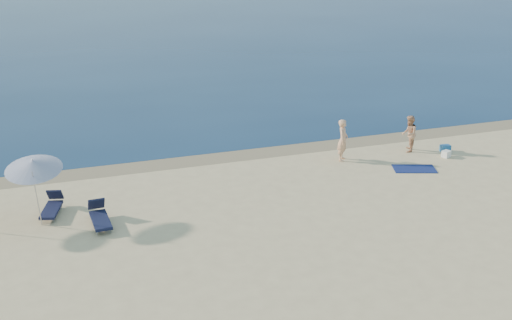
{
  "coord_description": "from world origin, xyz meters",
  "views": [
    {
      "loc": [
        -9.7,
        -7.35,
        10.27
      ],
      "look_at": [
        -1.84,
        16.0,
        1.0
      ],
      "focal_mm": 45.0,
      "sensor_mm": 36.0,
      "label": 1
    }
  ],
  "objects_px": {
    "person_right": "(409,134)",
    "blue_cooler": "(445,148)",
    "person_left": "(343,140)",
    "umbrella_near": "(33,165)"
  },
  "relations": [
    {
      "from": "blue_cooler",
      "to": "person_left",
      "type": "bearing_deg",
      "value": 179.88
    },
    {
      "from": "person_left",
      "to": "person_right",
      "type": "distance_m",
      "value": 3.47
    },
    {
      "from": "person_right",
      "to": "blue_cooler",
      "type": "bearing_deg",
      "value": 102.46
    },
    {
      "from": "person_right",
      "to": "umbrella_near",
      "type": "xyz_separation_m",
      "value": [
        -16.62,
        -2.41,
        1.35
      ]
    },
    {
      "from": "person_left",
      "to": "umbrella_near",
      "type": "relative_size",
      "value": 0.73
    },
    {
      "from": "person_right",
      "to": "umbrella_near",
      "type": "height_order",
      "value": "umbrella_near"
    },
    {
      "from": "blue_cooler",
      "to": "umbrella_near",
      "type": "distance_m",
      "value": 18.46
    },
    {
      "from": "person_left",
      "to": "person_right",
      "type": "height_order",
      "value": "person_left"
    },
    {
      "from": "person_right",
      "to": "blue_cooler",
      "type": "height_order",
      "value": "person_right"
    },
    {
      "from": "umbrella_near",
      "to": "person_left",
      "type": "bearing_deg",
      "value": 21.03
    }
  ]
}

